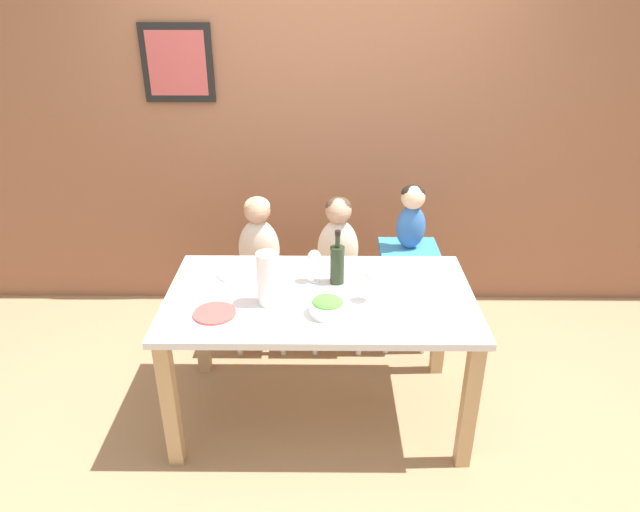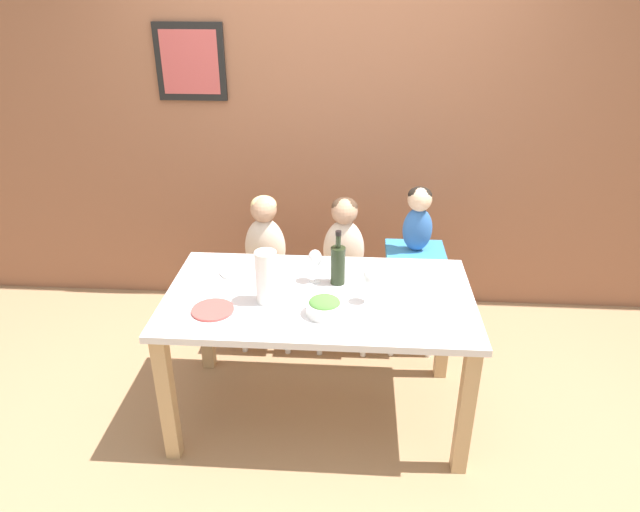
% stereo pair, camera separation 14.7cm
% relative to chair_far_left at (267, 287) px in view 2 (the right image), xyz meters
% --- Properties ---
extents(ground_plane, '(14.00, 14.00, 0.00)m').
position_rel_chair_far_left_xyz_m(ground_plane, '(0.37, -0.67, -0.40)').
color(ground_plane, '#9E7A56').
extents(wall_back, '(10.00, 0.09, 2.70)m').
position_rel_chair_far_left_xyz_m(wall_back, '(0.37, 0.61, 0.95)').
color(wall_back, '#8E5B42').
rests_on(wall_back, ground_plane).
extents(dining_table, '(1.53, 0.85, 0.75)m').
position_rel_chair_far_left_xyz_m(dining_table, '(0.37, -0.67, 0.24)').
color(dining_table, silver).
rests_on(dining_table, ground_plane).
extents(chair_far_left, '(0.41, 0.37, 0.48)m').
position_rel_chair_far_left_xyz_m(chair_far_left, '(0.00, 0.00, 0.00)').
color(chair_far_left, silver).
rests_on(chair_far_left, ground_plane).
extents(chair_far_center, '(0.41, 0.37, 0.48)m').
position_rel_chair_far_left_xyz_m(chair_far_center, '(0.48, 0.00, 0.00)').
color(chair_far_center, silver).
rests_on(chair_far_center, ground_plane).
extents(chair_right_highchair, '(0.35, 0.31, 0.69)m').
position_rel_chair_far_left_xyz_m(chair_right_highchair, '(0.91, 0.00, 0.13)').
color(chair_right_highchair, silver).
rests_on(chair_right_highchair, ground_plane).
extents(person_child_left, '(0.25, 0.16, 0.53)m').
position_rel_chair_far_left_xyz_m(person_child_left, '(0.00, 0.00, 0.35)').
color(person_child_left, beige).
rests_on(person_child_left, chair_far_left).
extents(person_child_center, '(0.25, 0.16, 0.53)m').
position_rel_chair_far_left_xyz_m(person_child_center, '(0.48, 0.00, 0.35)').
color(person_child_center, beige).
rests_on(person_child_center, chair_far_center).
extents(person_baby_right, '(0.17, 0.15, 0.40)m').
position_rel_chair_far_left_xyz_m(person_baby_right, '(0.91, 0.00, 0.52)').
color(person_baby_right, '#3366B2').
rests_on(person_baby_right, chair_right_highchair).
extents(wine_bottle, '(0.07, 0.07, 0.29)m').
position_rel_chair_far_left_xyz_m(wine_bottle, '(0.46, -0.54, 0.46)').
color(wine_bottle, '#232D19').
rests_on(wine_bottle, dining_table).
extents(paper_towel_roll, '(0.10, 0.10, 0.27)m').
position_rel_chair_far_left_xyz_m(paper_towel_roll, '(0.13, -0.75, 0.48)').
color(paper_towel_roll, white).
rests_on(paper_towel_roll, dining_table).
extents(wine_glass_near, '(0.07, 0.07, 0.18)m').
position_rel_chair_far_left_xyz_m(wine_glass_near, '(0.62, -0.72, 0.47)').
color(wine_glass_near, white).
rests_on(wine_glass_near, dining_table).
extents(wine_glass_far, '(0.07, 0.07, 0.18)m').
position_rel_chair_far_left_xyz_m(wine_glass_far, '(0.34, -0.53, 0.47)').
color(wine_glass_far, white).
rests_on(wine_glass_far, dining_table).
extents(salad_bowl_large, '(0.17, 0.17, 0.08)m').
position_rel_chair_far_left_xyz_m(salad_bowl_large, '(0.41, -0.85, 0.39)').
color(salad_bowl_large, white).
rests_on(salad_bowl_large, dining_table).
extents(dinner_plate_front_left, '(0.20, 0.20, 0.01)m').
position_rel_chair_far_left_xyz_m(dinner_plate_front_left, '(-0.12, -0.86, 0.35)').
color(dinner_plate_front_left, '#D14C47').
rests_on(dinner_plate_front_left, dining_table).
extents(dinner_plate_back_left, '(0.20, 0.20, 0.01)m').
position_rel_chair_far_left_xyz_m(dinner_plate_back_left, '(-0.07, -0.46, 0.35)').
color(dinner_plate_back_left, silver).
rests_on(dinner_plate_back_left, dining_table).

